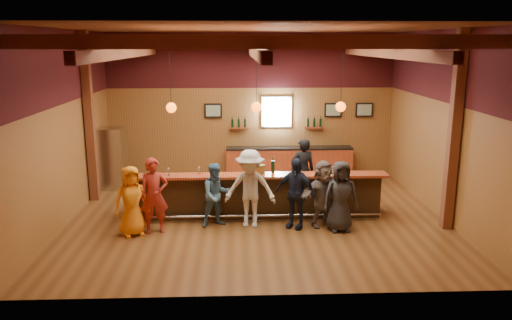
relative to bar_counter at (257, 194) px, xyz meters
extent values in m
plane|color=brown|center=(-0.02, -0.15, -0.52)|extent=(9.00, 9.00, 0.00)
cube|color=brown|center=(-0.02, 3.85, 1.73)|extent=(9.00, 0.04, 4.50)
cube|color=brown|center=(-0.02, -4.15, 1.73)|extent=(9.00, 0.04, 4.50)
cube|color=brown|center=(-4.52, -0.15, 1.73)|extent=(0.04, 8.00, 4.50)
cube|color=brown|center=(4.48, -0.15, 1.73)|extent=(0.04, 8.00, 4.50)
cube|color=brown|center=(-0.02, -0.15, 3.98)|extent=(9.00, 8.00, 0.04)
cube|color=#3E1014|center=(-0.02, 3.83, 3.13)|extent=(9.00, 0.01, 1.70)
cube|color=#3E1014|center=(-4.50, -0.15, 3.13)|extent=(0.01, 8.00, 1.70)
cube|color=#3E1014|center=(4.46, -0.15, 3.13)|extent=(0.01, 8.00, 1.70)
cube|color=brown|center=(-4.37, 1.35, 1.73)|extent=(0.22, 0.22, 4.50)
cube|color=brown|center=(4.33, -1.15, 1.73)|extent=(0.22, 0.22, 4.50)
cube|color=brown|center=(-0.02, -3.15, 3.68)|extent=(8.80, 0.20, 0.25)
cube|color=brown|center=(-0.02, -1.15, 3.68)|extent=(8.80, 0.20, 0.25)
cube|color=brown|center=(-0.02, 0.85, 3.68)|extent=(8.80, 0.20, 0.25)
cube|color=brown|center=(-0.02, 2.85, 3.68)|extent=(8.80, 0.20, 0.25)
cube|color=brown|center=(-3.02, -0.15, 3.43)|extent=(0.18, 7.80, 0.22)
cube|color=brown|center=(-0.02, -0.15, 3.43)|extent=(0.18, 7.80, 0.22)
cube|color=brown|center=(2.98, -0.15, 3.43)|extent=(0.18, 7.80, 0.22)
cube|color=black|center=(-0.02, -0.15, 0.00)|extent=(6.00, 0.60, 1.05)
cube|color=maroon|center=(-0.02, -0.33, 0.56)|extent=(6.30, 0.50, 0.06)
cube|color=black|center=(-0.02, 0.23, 0.40)|extent=(6.00, 0.48, 0.05)
cube|color=black|center=(-0.02, 0.23, -0.07)|extent=(6.00, 0.48, 0.90)
cube|color=silver|center=(1.98, 0.23, 0.36)|extent=(0.45, 0.40, 0.14)
cube|color=silver|center=(2.48, 0.23, 0.36)|extent=(0.45, 0.40, 0.14)
cylinder|color=silver|center=(-0.02, -0.57, -0.37)|extent=(6.00, 0.06, 0.06)
cube|color=maroon|center=(1.18, 3.57, -0.07)|extent=(4.00, 0.50, 0.90)
cube|color=black|center=(1.18, 3.57, 0.40)|extent=(4.00, 0.52, 0.05)
cube|color=silver|center=(0.78, 3.80, 1.53)|extent=(0.95, 0.08, 0.95)
cube|color=white|center=(0.78, 3.75, 1.53)|extent=(0.78, 0.01, 0.78)
cube|color=black|center=(-1.22, 3.79, 1.58)|extent=(0.55, 0.04, 0.45)
cube|color=silver|center=(-1.22, 3.77, 1.58)|extent=(0.45, 0.01, 0.35)
cube|color=black|center=(2.58, 3.79, 1.58)|extent=(0.55, 0.04, 0.45)
cube|color=silver|center=(2.58, 3.77, 1.58)|extent=(0.45, 0.01, 0.35)
cube|color=black|center=(3.58, 3.79, 1.58)|extent=(0.55, 0.04, 0.45)
cube|color=silver|center=(3.58, 3.77, 1.58)|extent=(0.45, 0.01, 0.35)
cube|color=maroon|center=(-0.42, 3.73, 1.03)|extent=(0.60, 0.18, 0.04)
cylinder|color=black|center=(-0.62, 3.73, 1.18)|extent=(0.07, 0.07, 0.26)
cylinder|color=black|center=(-0.42, 3.73, 1.18)|extent=(0.07, 0.07, 0.26)
cylinder|color=black|center=(-0.22, 3.73, 1.18)|extent=(0.07, 0.07, 0.26)
cube|color=maroon|center=(1.98, 3.73, 1.03)|extent=(0.60, 0.18, 0.04)
cylinder|color=black|center=(1.78, 3.73, 1.18)|extent=(0.07, 0.07, 0.26)
cylinder|color=black|center=(1.98, 3.73, 1.18)|extent=(0.07, 0.07, 0.26)
cylinder|color=black|center=(2.18, 3.73, 1.18)|extent=(0.07, 0.07, 0.26)
cylinder|color=black|center=(-2.02, -0.15, 2.80)|extent=(0.01, 0.01, 1.25)
sphere|color=#ED500B|center=(-2.02, -0.15, 2.18)|extent=(0.24, 0.24, 0.24)
cylinder|color=black|center=(-0.02, -0.15, 2.80)|extent=(0.01, 0.01, 1.25)
sphere|color=#ED500B|center=(-0.02, -0.15, 2.18)|extent=(0.24, 0.24, 0.24)
cylinder|color=black|center=(1.98, -0.15, 2.80)|extent=(0.01, 0.01, 1.25)
sphere|color=#ED500B|center=(1.98, -0.15, 2.18)|extent=(0.24, 0.24, 0.24)
cube|color=silver|center=(-4.12, 2.45, 0.38)|extent=(0.70, 0.70, 1.80)
imported|color=orange|center=(-2.82, -1.29, 0.27)|extent=(0.91, 0.78, 1.57)
imported|color=maroon|center=(-2.35, -1.14, 0.33)|extent=(0.69, 0.52, 1.71)
imported|color=teal|center=(-0.97, -0.80, 0.23)|extent=(0.88, 0.79, 1.50)
imported|color=beige|center=(-0.19, -0.84, 0.39)|extent=(1.26, 0.83, 1.82)
imported|color=black|center=(0.84, -0.97, 0.30)|extent=(1.04, 0.82, 1.65)
imported|color=#655951|center=(1.50, -0.88, 0.26)|extent=(1.48, 1.13, 1.56)
imported|color=#252427|center=(1.84, -1.21, 0.29)|extent=(0.82, 0.56, 1.62)
imported|color=black|center=(1.26, 0.93, 0.35)|extent=(0.68, 0.50, 1.74)
cylinder|color=brown|center=(0.08, -0.29, 0.70)|extent=(0.20, 0.20, 0.22)
cylinder|color=black|center=(0.38, -0.17, 0.73)|extent=(0.09, 0.09, 0.29)
cylinder|color=black|center=(0.38, -0.17, 0.93)|extent=(0.03, 0.03, 0.10)
cylinder|color=black|center=(0.92, -0.19, 0.72)|extent=(0.08, 0.08, 0.26)
cylinder|color=black|center=(0.92, -0.19, 0.89)|extent=(0.03, 0.03, 0.09)
cylinder|color=silver|center=(-2.50, -0.40, 0.59)|extent=(0.07, 0.07, 0.01)
cylinder|color=silver|center=(-2.50, -0.40, 0.65)|extent=(0.01, 0.01, 0.10)
sphere|color=silver|center=(-2.50, -0.40, 0.73)|extent=(0.08, 0.08, 0.08)
cylinder|color=silver|center=(-2.12, -0.31, 0.59)|extent=(0.07, 0.07, 0.01)
cylinder|color=silver|center=(-2.12, -0.31, 0.65)|extent=(0.01, 0.01, 0.10)
sphere|color=silver|center=(-2.12, -0.31, 0.73)|extent=(0.08, 0.08, 0.08)
cylinder|color=silver|center=(-1.40, -0.22, 0.59)|extent=(0.07, 0.07, 0.01)
cylinder|color=silver|center=(-1.40, -0.22, 0.64)|extent=(0.01, 0.01, 0.09)
sphere|color=silver|center=(-1.40, -0.22, 0.72)|extent=(0.08, 0.08, 0.08)
cylinder|color=silver|center=(-1.09, -0.34, 0.59)|extent=(0.06, 0.06, 0.01)
cylinder|color=silver|center=(-1.09, -0.34, 0.64)|extent=(0.01, 0.01, 0.09)
sphere|color=silver|center=(-1.09, -0.34, 0.71)|extent=(0.07, 0.07, 0.07)
cylinder|color=silver|center=(-0.21, -0.35, 0.59)|extent=(0.06, 0.06, 0.01)
cylinder|color=silver|center=(-0.21, -0.35, 0.64)|extent=(0.01, 0.01, 0.09)
sphere|color=silver|center=(-0.21, -0.35, 0.72)|extent=(0.07, 0.07, 0.07)
cylinder|color=silver|center=(0.90, -0.29, 0.59)|extent=(0.08, 0.08, 0.01)
cylinder|color=silver|center=(0.90, -0.29, 0.65)|extent=(0.01, 0.01, 0.11)
sphere|color=silver|center=(0.90, -0.29, 0.74)|extent=(0.09, 0.09, 0.09)
cylinder|color=silver|center=(1.53, -0.24, 0.59)|extent=(0.07, 0.07, 0.01)
cylinder|color=silver|center=(1.53, -0.24, 0.65)|extent=(0.01, 0.01, 0.10)
sphere|color=silver|center=(1.53, -0.24, 0.73)|extent=(0.08, 0.08, 0.08)
cylinder|color=silver|center=(1.81, -0.36, 0.59)|extent=(0.08, 0.08, 0.01)
cylinder|color=silver|center=(1.81, -0.36, 0.65)|extent=(0.01, 0.01, 0.11)
sphere|color=silver|center=(1.81, -0.36, 0.74)|extent=(0.09, 0.09, 0.09)
camera|label=1|loc=(-0.51, -11.86, 3.66)|focal=35.00mm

